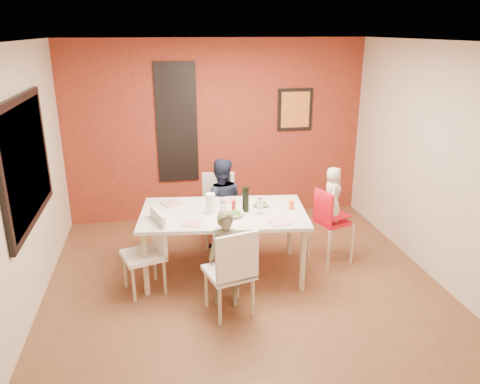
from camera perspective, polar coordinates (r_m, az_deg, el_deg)
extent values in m
plane|color=brown|center=(5.52, 0.57, -11.37)|extent=(4.50, 4.50, 0.00)
cube|color=silver|center=(4.75, 0.68, 17.89)|extent=(4.50, 4.50, 0.02)
cube|color=beige|center=(7.13, -2.82, 7.40)|extent=(4.50, 0.02, 2.70)
cube|color=beige|center=(2.97, 8.98, -10.63)|extent=(4.50, 0.02, 2.70)
cube|color=beige|center=(5.07, -25.21, 0.59)|extent=(0.02, 4.50, 2.70)
cube|color=beige|center=(5.82, 22.98, 3.14)|extent=(0.02, 4.50, 2.70)
cube|color=maroon|center=(7.11, -2.80, 7.37)|extent=(4.50, 0.02, 2.70)
cube|color=black|center=(5.20, -24.68, 3.40)|extent=(0.05, 1.70, 1.30)
cube|color=black|center=(5.19, -24.52, 3.41)|extent=(0.02, 1.55, 1.15)
cube|color=silver|center=(7.01, -7.72, 8.31)|extent=(0.55, 0.03, 1.70)
cube|color=black|center=(7.01, -7.72, 8.30)|extent=(0.60, 0.03, 1.76)
cube|color=black|center=(7.28, 6.73, 9.96)|extent=(0.54, 0.03, 0.64)
cube|color=orange|center=(7.27, 6.76, 9.94)|extent=(0.44, 0.01, 0.54)
cube|color=silver|center=(5.47, -2.03, -2.63)|extent=(2.03, 1.28, 0.04)
cylinder|color=#C1B190|center=(5.28, -11.45, -8.62)|extent=(0.06, 0.06, 0.76)
cylinder|color=#C1B190|center=(6.08, -10.37, -4.69)|extent=(0.06, 0.06, 0.76)
cylinder|color=#C1B190|center=(5.32, 7.69, -8.18)|extent=(0.06, 0.06, 0.76)
cylinder|color=#C1B190|center=(6.11, 6.12, -4.34)|extent=(0.06, 0.06, 0.76)
cube|color=white|center=(4.86, -1.36, -9.75)|extent=(0.55, 0.55, 0.05)
cube|color=white|center=(4.57, -0.33, -8.08)|extent=(0.44, 0.16, 0.51)
cylinder|color=tan|center=(5.19, -0.30, -10.74)|extent=(0.04, 0.04, 0.44)
cylinder|color=tan|center=(4.90, 1.57, -12.68)|extent=(0.04, 0.04, 0.44)
cylinder|color=tan|center=(5.06, -4.14, -11.61)|extent=(0.04, 0.04, 0.44)
cylinder|color=tan|center=(4.77, -2.48, -13.68)|extent=(0.04, 0.04, 0.44)
cube|color=silver|center=(6.38, -2.53, -2.46)|extent=(0.48, 0.48, 0.05)
cube|color=silver|center=(6.49, -2.66, 0.26)|extent=(0.44, 0.08, 0.50)
cylinder|color=tan|center=(6.31, -4.06, -5.10)|extent=(0.04, 0.04, 0.43)
cylinder|color=tan|center=(6.64, -4.15, -3.82)|extent=(0.04, 0.04, 0.43)
cylinder|color=tan|center=(6.32, -0.77, -4.99)|extent=(0.04, 0.04, 0.43)
cylinder|color=tan|center=(6.65, -1.03, -3.71)|extent=(0.04, 0.04, 0.43)
cube|color=white|center=(5.34, -11.71, -7.58)|extent=(0.54, 0.54, 0.05)
cube|color=white|center=(5.29, -9.86, -4.82)|extent=(0.17, 0.42, 0.49)
cylinder|color=tan|center=(5.56, -13.83, -9.27)|extent=(0.04, 0.04, 0.42)
cylinder|color=tan|center=(5.64, -10.35, -8.59)|extent=(0.04, 0.04, 0.42)
cylinder|color=tan|center=(5.26, -12.83, -10.94)|extent=(0.04, 0.04, 0.42)
cylinder|color=tan|center=(5.34, -9.16, -10.18)|extent=(0.04, 0.04, 0.42)
cube|color=red|center=(5.95, 11.18, -3.53)|extent=(0.43, 0.43, 0.05)
cube|color=red|center=(5.77, 10.10, -1.80)|extent=(0.14, 0.33, 0.40)
cube|color=red|center=(5.91, 11.23, -2.69)|extent=(0.43, 0.43, 0.02)
cylinder|color=#BFAA8E|center=(6.05, 13.53, -6.26)|extent=(0.03, 0.03, 0.52)
cylinder|color=#BFAA8E|center=(5.82, 10.75, -7.11)|extent=(0.03, 0.03, 0.52)
cylinder|color=#BFAA8E|center=(6.30, 11.24, -5.01)|extent=(0.03, 0.03, 0.52)
cylinder|color=#BFAA8E|center=(6.08, 8.49, -5.77)|extent=(0.03, 0.03, 0.52)
imported|color=#5F5C44|center=(4.96, -1.66, -8.11)|extent=(0.44, 0.34, 1.07)
imported|color=#161C32|center=(6.17, -2.35, -1.52)|extent=(0.67, 0.55, 1.25)
imported|color=silver|center=(5.81, 11.22, -0.24)|extent=(0.30, 0.38, 0.68)
cube|color=white|center=(5.15, -5.83, -3.81)|extent=(0.26, 0.26, 0.01)
cube|color=white|center=(5.80, -1.35, -1.01)|extent=(0.23, 0.23, 0.01)
cube|color=white|center=(5.19, 4.84, -3.61)|extent=(0.28, 0.28, 0.01)
cube|color=silver|center=(5.76, -8.37, -1.36)|extent=(0.27, 0.27, 0.01)
imported|color=white|center=(5.31, -0.70, -2.73)|extent=(0.28, 0.28, 0.05)
imported|color=white|center=(5.63, 2.56, -1.49)|extent=(0.21, 0.21, 0.05)
cylinder|color=black|center=(5.42, 0.69, -0.89)|extent=(0.08, 0.08, 0.30)
cylinder|color=silver|center=(5.24, -2.09, -2.24)|extent=(0.07, 0.07, 0.19)
cylinder|color=white|center=(5.38, 2.48, -1.72)|extent=(0.06, 0.06, 0.18)
cylinder|color=white|center=(5.38, -3.62, -1.41)|extent=(0.11, 0.11, 0.24)
cylinder|color=red|center=(5.39, -0.83, -1.84)|extent=(0.04, 0.04, 0.15)
cylinder|color=#327326|center=(5.45, -0.71, -1.66)|extent=(0.04, 0.04, 0.14)
cylinder|color=brown|center=(5.48, -0.77, -1.64)|extent=(0.03, 0.03, 0.12)
cylinder|color=orange|center=(5.55, 6.27, -1.60)|extent=(0.06, 0.06, 0.10)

